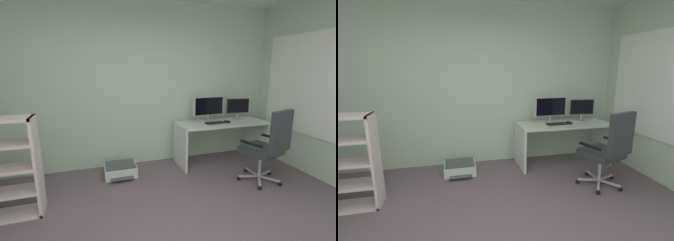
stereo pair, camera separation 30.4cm
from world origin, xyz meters
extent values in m
cube|color=beige|center=(0.00, 2.40, 1.36)|extent=(5.12, 0.10, 2.72)
cube|color=white|center=(2.55, 1.26, 1.40)|extent=(0.01, 1.53, 1.48)
cube|color=white|center=(2.55, 1.26, 1.40)|extent=(0.02, 1.61, 1.56)
cube|color=silver|center=(1.50, 1.96, 0.71)|extent=(1.58, 0.61, 0.04)
cube|color=silver|center=(0.73, 1.96, 0.35)|extent=(0.04, 0.58, 0.69)
cube|color=silver|center=(2.28, 1.96, 0.35)|extent=(0.04, 0.58, 0.69)
cylinder|color=#B2B5B7|center=(1.28, 2.06, 0.74)|extent=(0.18, 0.18, 0.01)
cylinder|color=#B2B5B7|center=(1.28, 2.06, 0.80)|extent=(0.03, 0.03, 0.12)
cube|color=#B7BABC|center=(1.28, 2.06, 1.01)|extent=(0.58, 0.07, 0.32)
cube|color=black|center=(1.28, 2.03, 1.01)|extent=(0.54, 0.04, 0.29)
cylinder|color=#B2B5B7|center=(1.88, 2.06, 0.74)|extent=(0.18, 0.18, 0.01)
cylinder|color=#B2B5B7|center=(1.88, 2.06, 0.80)|extent=(0.03, 0.03, 0.12)
cube|color=black|center=(1.88, 2.06, 0.98)|extent=(0.41, 0.09, 0.25)
cube|color=black|center=(1.87, 2.03, 0.98)|extent=(0.38, 0.05, 0.23)
cube|color=black|center=(1.33, 1.90, 0.74)|extent=(0.35, 0.15, 0.02)
cube|color=black|center=(1.56, 1.88, 0.75)|extent=(0.08, 0.11, 0.03)
cube|color=#B7BABC|center=(1.81, 1.17, 0.07)|extent=(0.29, 0.13, 0.02)
sphere|color=black|center=(1.95, 1.22, 0.03)|extent=(0.06, 0.06, 0.06)
cube|color=#B7BABC|center=(1.67, 1.27, 0.07)|extent=(0.03, 0.30, 0.02)
sphere|color=black|center=(1.66, 1.42, 0.03)|extent=(0.06, 0.06, 0.06)
cube|color=#B7BABC|center=(1.52, 1.17, 0.07)|extent=(0.30, 0.12, 0.02)
sphere|color=black|center=(1.38, 1.21, 0.03)|extent=(0.06, 0.06, 0.06)
cube|color=#B7BABC|center=(1.58, 1.00, 0.07)|extent=(0.20, 0.26, 0.02)
sphere|color=black|center=(1.49, 0.88, 0.03)|extent=(0.06, 0.06, 0.06)
cube|color=#B7BABC|center=(1.76, 1.00, 0.07)|extent=(0.20, 0.26, 0.02)
sphere|color=black|center=(1.85, 0.88, 0.03)|extent=(0.06, 0.06, 0.06)
cylinder|color=#B7BABC|center=(1.67, 1.12, 0.25)|extent=(0.04, 0.04, 0.36)
cube|color=#2F3137|center=(1.67, 1.12, 0.48)|extent=(0.61, 0.60, 0.10)
cube|color=#2F3137|center=(1.75, 0.87, 0.82)|extent=(0.45, 0.21, 0.57)
cube|color=black|center=(1.42, 1.04, 0.63)|extent=(0.14, 0.33, 0.03)
cube|color=black|center=(1.92, 1.21, 0.63)|extent=(0.14, 0.33, 0.03)
cube|color=silver|center=(-1.26, 1.28, 0.57)|extent=(0.03, 0.31, 1.14)
cube|color=silver|center=(-1.69, 1.28, 0.02)|extent=(0.89, 0.31, 0.03)
cube|color=silver|center=(-1.69, 1.28, 0.29)|extent=(0.83, 0.31, 0.03)
cube|color=silver|center=(-0.28, 1.95, 0.08)|extent=(0.49, 0.38, 0.16)
cube|color=#4C4C51|center=(-0.28, 1.95, 0.17)|extent=(0.45, 0.35, 0.02)
cube|color=#4C4C51|center=(-0.28, 1.72, 0.05)|extent=(0.34, 0.10, 0.01)
camera|label=1|loc=(-0.62, -1.49, 1.65)|focal=24.75mm
camera|label=2|loc=(-0.33, -1.57, 1.65)|focal=24.75mm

